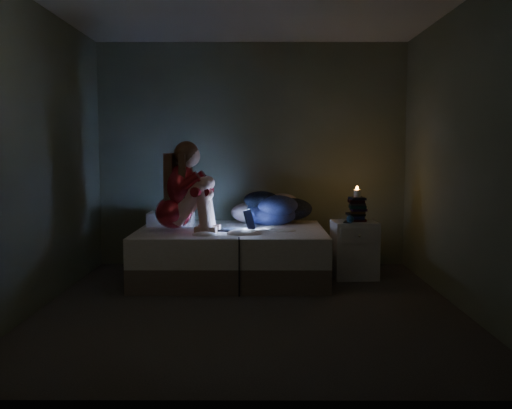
{
  "coord_description": "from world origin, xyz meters",
  "views": [
    {
      "loc": [
        0.07,
        -4.95,
        1.36
      ],
      "look_at": [
        0.05,
        1.0,
        0.8
      ],
      "focal_mm": 40.85,
      "sensor_mm": 36.0,
      "label": 1
    }
  ],
  "objects_px": {
    "laptop": "(236,220)",
    "candle": "(357,192)",
    "phone": "(347,222)",
    "nightstand": "(354,250)",
    "bed": "(231,254)",
    "woman": "(173,186)"
  },
  "relations": [
    {
      "from": "woman",
      "to": "nightstand",
      "type": "distance_m",
      "value": 2.02
    },
    {
      "from": "nightstand",
      "to": "bed",
      "type": "bearing_deg",
      "value": 178.94
    },
    {
      "from": "laptop",
      "to": "candle",
      "type": "relative_size",
      "value": 4.13
    },
    {
      "from": "bed",
      "to": "phone",
      "type": "relative_size",
      "value": 13.86
    },
    {
      "from": "phone",
      "to": "woman",
      "type": "bearing_deg",
      "value": -154.55
    },
    {
      "from": "laptop",
      "to": "nightstand",
      "type": "xyz_separation_m",
      "value": [
        1.25,
        0.22,
        -0.35
      ]
    },
    {
      "from": "nightstand",
      "to": "woman",
      "type": "bearing_deg",
      "value": -176.06
    },
    {
      "from": "bed",
      "to": "nightstand",
      "type": "xyz_separation_m",
      "value": [
        1.31,
        0.06,
        0.04
      ]
    },
    {
      "from": "woman",
      "to": "phone",
      "type": "height_order",
      "value": "woman"
    },
    {
      "from": "nightstand",
      "to": "phone",
      "type": "xyz_separation_m",
      "value": [
        -0.1,
        -0.08,
        0.31
      ]
    },
    {
      "from": "bed",
      "to": "nightstand",
      "type": "relative_size",
      "value": 3.21
    },
    {
      "from": "phone",
      "to": "laptop",
      "type": "bearing_deg",
      "value": -153.14
    },
    {
      "from": "laptop",
      "to": "candle",
      "type": "xyz_separation_m",
      "value": [
        1.28,
        0.26,
        0.26
      ]
    },
    {
      "from": "bed",
      "to": "woman",
      "type": "xyz_separation_m",
      "value": [
        -0.58,
        -0.19,
        0.73
      ]
    },
    {
      "from": "nightstand",
      "to": "candle",
      "type": "height_order",
      "value": "candle"
    },
    {
      "from": "laptop",
      "to": "nightstand",
      "type": "relative_size",
      "value": 0.55
    },
    {
      "from": "bed",
      "to": "laptop",
      "type": "height_order",
      "value": "laptop"
    },
    {
      "from": "nightstand",
      "to": "phone",
      "type": "relative_size",
      "value": 4.32
    },
    {
      "from": "bed",
      "to": "phone",
      "type": "bearing_deg",
      "value": -1.02
    },
    {
      "from": "woman",
      "to": "laptop",
      "type": "relative_size",
      "value": 2.78
    },
    {
      "from": "bed",
      "to": "laptop",
      "type": "bearing_deg",
      "value": -70.53
    },
    {
      "from": "phone",
      "to": "bed",
      "type": "bearing_deg",
      "value": -161.08
    }
  ]
}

